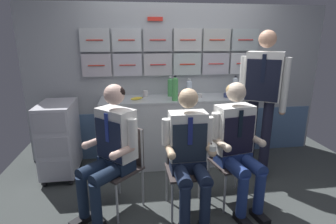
{
  "coord_description": "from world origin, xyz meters",
  "views": [
    {
      "loc": [
        -0.67,
        -2.34,
        1.71
      ],
      "look_at": [
        -0.3,
        0.37,
        0.94
      ],
      "focal_mm": 28.46,
      "sensor_mm": 36.0,
      "label": 1
    }
  ],
  "objects_px": {
    "crew_member_left": "(111,145)",
    "espresso_cup_small": "(226,95)",
    "service_trolley": "(59,138)",
    "snack_banana": "(137,98)",
    "crew_member_center": "(189,149)",
    "folding_chair_center": "(185,159)",
    "folding_chair_left": "(123,158)",
    "crew_member_right": "(237,140)",
    "water_bottle_clear": "(189,88)",
    "crew_member_standing": "(262,91)",
    "folding_chair_right": "(228,152)"
  },
  "relations": [
    {
      "from": "crew_member_left",
      "to": "espresso_cup_small",
      "type": "relative_size",
      "value": 17.78
    },
    {
      "from": "service_trolley",
      "to": "snack_banana",
      "type": "distance_m",
      "value": 1.08
    },
    {
      "from": "crew_member_center",
      "to": "folding_chair_center",
      "type": "bearing_deg",
      "value": 90.82
    },
    {
      "from": "folding_chair_left",
      "to": "crew_member_right",
      "type": "distance_m",
      "value": 1.17
    },
    {
      "from": "crew_member_center",
      "to": "snack_banana",
      "type": "bearing_deg",
      "value": 112.47
    },
    {
      "from": "crew_member_left",
      "to": "water_bottle_clear",
      "type": "xyz_separation_m",
      "value": [
        1.01,
        1.13,
        0.32
      ]
    },
    {
      "from": "service_trolley",
      "to": "espresso_cup_small",
      "type": "distance_m",
      "value": 2.23
    },
    {
      "from": "folding_chair_center",
      "to": "crew_member_standing",
      "type": "height_order",
      "value": "crew_member_standing"
    },
    {
      "from": "folding_chair_left",
      "to": "crew_member_standing",
      "type": "xyz_separation_m",
      "value": [
        1.65,
        0.4,
        0.57
      ]
    },
    {
      "from": "water_bottle_clear",
      "to": "folding_chair_right",
      "type": "bearing_deg",
      "value": -77.88
    },
    {
      "from": "crew_member_right",
      "to": "snack_banana",
      "type": "xyz_separation_m",
      "value": [
        -0.97,
        0.99,
        0.24
      ]
    },
    {
      "from": "snack_banana",
      "to": "crew_member_right",
      "type": "bearing_deg",
      "value": -45.56
    },
    {
      "from": "water_bottle_clear",
      "to": "espresso_cup_small",
      "type": "height_order",
      "value": "water_bottle_clear"
    },
    {
      "from": "folding_chair_left",
      "to": "snack_banana",
      "type": "distance_m",
      "value": 0.96
    },
    {
      "from": "folding_chair_left",
      "to": "folding_chair_center",
      "type": "height_order",
      "value": "same"
    },
    {
      "from": "crew_member_standing",
      "to": "snack_banana",
      "type": "height_order",
      "value": "crew_member_standing"
    },
    {
      "from": "crew_member_center",
      "to": "crew_member_standing",
      "type": "height_order",
      "value": "crew_member_standing"
    },
    {
      "from": "crew_member_right",
      "to": "water_bottle_clear",
      "type": "height_order",
      "value": "crew_member_right"
    },
    {
      "from": "crew_member_left",
      "to": "folding_chair_center",
      "type": "distance_m",
      "value": 0.76
    },
    {
      "from": "folding_chair_center",
      "to": "folding_chair_right",
      "type": "bearing_deg",
      "value": 12.24
    },
    {
      "from": "crew_member_left",
      "to": "espresso_cup_small",
      "type": "height_order",
      "value": "crew_member_left"
    },
    {
      "from": "folding_chair_right",
      "to": "crew_member_standing",
      "type": "distance_m",
      "value": 0.88
    },
    {
      "from": "crew_member_left",
      "to": "folding_chair_right",
      "type": "xyz_separation_m",
      "value": [
        1.22,
        0.11,
        -0.2
      ]
    },
    {
      "from": "folding_chair_right",
      "to": "folding_chair_left",
      "type": "bearing_deg",
      "value": -179.87
    },
    {
      "from": "folding_chair_left",
      "to": "crew_member_standing",
      "type": "distance_m",
      "value": 1.8
    },
    {
      "from": "folding_chair_right",
      "to": "crew_member_left",
      "type": "bearing_deg",
      "value": -174.64
    },
    {
      "from": "folding_chair_left",
      "to": "espresso_cup_small",
      "type": "bearing_deg",
      "value": 31.47
    },
    {
      "from": "folding_chair_left",
      "to": "crew_member_center",
      "type": "height_order",
      "value": "crew_member_center"
    },
    {
      "from": "espresso_cup_small",
      "to": "crew_member_left",
      "type": "bearing_deg",
      "value": -147.29
    },
    {
      "from": "folding_chair_left",
      "to": "folding_chair_center",
      "type": "relative_size",
      "value": 1.0
    },
    {
      "from": "service_trolley",
      "to": "crew_member_center",
      "type": "distance_m",
      "value": 1.76
    },
    {
      "from": "crew_member_right",
      "to": "snack_banana",
      "type": "bearing_deg",
      "value": 134.44
    },
    {
      "from": "water_bottle_clear",
      "to": "espresso_cup_small",
      "type": "relative_size",
      "value": 3.2
    },
    {
      "from": "crew_member_left",
      "to": "crew_member_right",
      "type": "distance_m",
      "value": 1.25
    },
    {
      "from": "folding_chair_left",
      "to": "water_bottle_clear",
      "type": "relative_size",
      "value": 3.62
    },
    {
      "from": "crew_member_left",
      "to": "crew_member_standing",
      "type": "relative_size",
      "value": 0.72
    },
    {
      "from": "crew_member_right",
      "to": "espresso_cup_small",
      "type": "xyz_separation_m",
      "value": [
        0.23,
        0.99,
        0.25
      ]
    },
    {
      "from": "service_trolley",
      "to": "water_bottle_clear",
      "type": "height_order",
      "value": "water_bottle_clear"
    },
    {
      "from": "service_trolley",
      "to": "espresso_cup_small",
      "type": "xyz_separation_m",
      "value": [
        2.18,
        0.1,
        0.46
      ]
    },
    {
      "from": "folding_chair_center",
      "to": "crew_member_center",
      "type": "height_order",
      "value": "crew_member_center"
    },
    {
      "from": "snack_banana",
      "to": "crew_member_left",
      "type": "bearing_deg",
      "value": -106.32
    },
    {
      "from": "folding_chair_left",
      "to": "espresso_cup_small",
      "type": "height_order",
      "value": "espresso_cup_small"
    },
    {
      "from": "folding_chair_left",
      "to": "espresso_cup_small",
      "type": "xyz_separation_m",
      "value": [
        1.37,
        0.84,
        0.44
      ]
    },
    {
      "from": "crew_member_right",
      "to": "crew_member_standing",
      "type": "distance_m",
      "value": 0.85
    },
    {
      "from": "folding_chair_center",
      "to": "crew_member_center",
      "type": "relative_size",
      "value": 0.67
    },
    {
      "from": "crew_member_left",
      "to": "crew_member_right",
      "type": "relative_size",
      "value": 1.0
    },
    {
      "from": "water_bottle_clear",
      "to": "snack_banana",
      "type": "height_order",
      "value": "water_bottle_clear"
    },
    {
      "from": "crew_member_left",
      "to": "snack_banana",
      "type": "relative_size",
      "value": 7.53
    },
    {
      "from": "crew_member_left",
      "to": "snack_banana",
      "type": "bearing_deg",
      "value": 73.68
    },
    {
      "from": "crew_member_standing",
      "to": "water_bottle_clear",
      "type": "bearing_deg",
      "value": 141.02
    }
  ]
}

